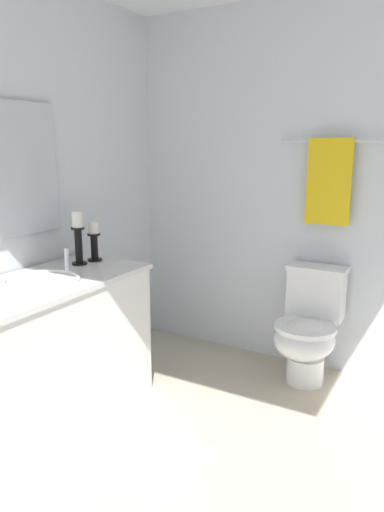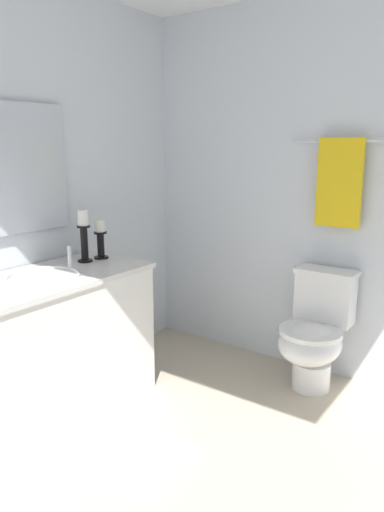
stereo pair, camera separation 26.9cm
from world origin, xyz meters
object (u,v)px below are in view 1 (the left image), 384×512
at_px(bath_mat, 142,454).
at_px(towel_bar, 332,141).
at_px(sink_basin, 42,288).
at_px(toilet, 308,329).
at_px(candle_holder_short, 78,236).
at_px(towel_near_vanity, 329,182).
at_px(candle_holder_tall, 94,240).
at_px(vanity_cabinet, 47,353).

bearing_deg(bath_mat, towel_bar, 70.27).
distance_m(sink_basin, toilet, 1.67).
distance_m(candle_holder_short, toilet, 1.56).
bearing_deg(sink_basin, towel_bar, 51.14).
bearing_deg(bath_mat, towel_near_vanity, 70.03).
height_order(candle_holder_short, towel_bar, towel_bar).
height_order(candle_holder_tall, towel_near_vanity, towel_near_vanity).
xyz_separation_m(vanity_cabinet, toilet, (1.10, 1.18, -0.05)).
relative_size(sink_basin, toilet, 0.54).
bearing_deg(towel_bar, sink_basin, -128.86).
height_order(towel_bar, bath_mat, towel_bar).
xyz_separation_m(candle_holder_tall, towel_bar, (1.19, 0.91, 0.60)).
height_order(candle_holder_tall, toilet, candle_holder_tall).
distance_m(candle_holder_short, bath_mat, 1.27).
relative_size(sink_basin, bath_mat, 0.67).
relative_size(sink_basin, candle_holder_short, 1.26).
height_order(sink_basin, towel_near_vanity, towel_near_vanity).
bearing_deg(towel_bar, bath_mat, -109.73).
distance_m(vanity_cabinet, toilet, 1.61).
height_order(vanity_cabinet, bath_mat, vanity_cabinet).
xyz_separation_m(toilet, bath_mat, (-0.48, -1.18, -0.36)).
bearing_deg(bath_mat, sink_basin, 179.91).
xyz_separation_m(sink_basin, candle_holder_tall, (-0.06, 0.49, 0.17)).
distance_m(sink_basin, towel_bar, 1.95).
relative_size(candle_holder_tall, towel_near_vanity, 0.45).
bearing_deg(toilet, towel_bar, 83.97).
relative_size(towel_bar, bath_mat, 1.09).
height_order(vanity_cabinet, towel_bar, towel_bar).
bearing_deg(candle_holder_short, sink_basin, -77.95).
xyz_separation_m(towel_bar, bath_mat, (-0.50, -1.40, -1.54)).
xyz_separation_m(vanity_cabinet, sink_basin, (-0.00, 0.00, 0.37)).
bearing_deg(candle_holder_short, towel_near_vanity, 39.89).
distance_m(sink_basin, candle_holder_tall, 0.52).
xyz_separation_m(sink_basin, toilet, (1.10, 1.18, -0.42)).
xyz_separation_m(candle_holder_short, toilet, (1.18, 0.80, -0.63)).
bearing_deg(candle_holder_short, vanity_cabinet, -77.99).
bearing_deg(sink_basin, vanity_cabinet, -90.00).
bearing_deg(vanity_cabinet, candle_holder_short, 102.01).
height_order(candle_holder_short, towel_near_vanity, towel_near_vanity).
relative_size(candle_holder_tall, bath_mat, 0.41).
distance_m(towel_bar, bath_mat, 2.14).
xyz_separation_m(vanity_cabinet, towel_bar, (1.13, 1.40, 1.14)).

